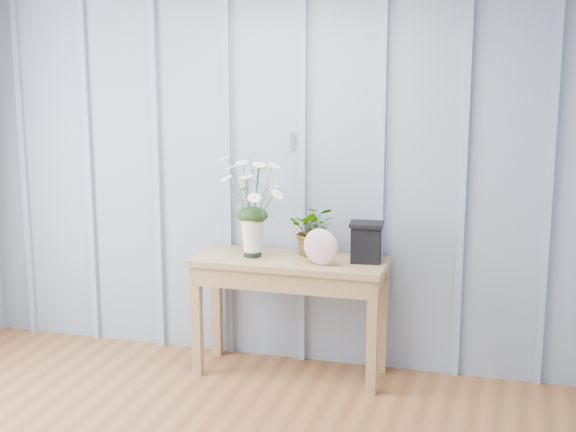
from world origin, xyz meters
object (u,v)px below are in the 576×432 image
(sideboard, at_px, (290,276))
(carved_box, at_px, (366,242))
(daisy_vase, at_px, (252,189))
(felt_disc_vessel, at_px, (321,247))

(sideboard, bearing_deg, carved_box, 6.13)
(sideboard, xyz_separation_m, carved_box, (0.47, 0.05, 0.24))
(daisy_vase, height_order, felt_disc_vessel, daisy_vase)
(sideboard, relative_size, felt_disc_vessel, 5.33)
(felt_disc_vessel, xyz_separation_m, carved_box, (0.25, 0.14, 0.01))
(daisy_vase, relative_size, carved_box, 2.76)
(sideboard, xyz_separation_m, felt_disc_vessel, (0.22, -0.09, 0.23))
(sideboard, bearing_deg, daisy_vase, -176.59)
(felt_disc_vessel, height_order, carved_box, carved_box)
(carved_box, bearing_deg, felt_disc_vessel, -149.95)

